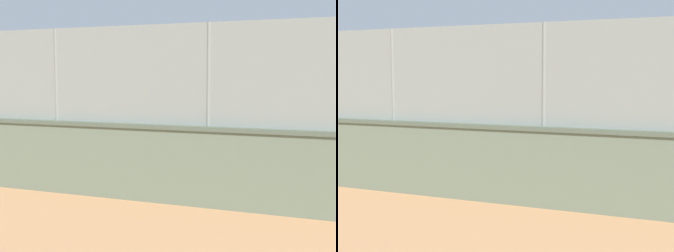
{
  "view_description": "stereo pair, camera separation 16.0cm",
  "coord_description": "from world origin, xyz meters",
  "views": [
    {
      "loc": [
        -5.03,
        19.38,
        2.28
      ],
      "look_at": [
        -0.82,
        8.16,
        1.04
      ],
      "focal_mm": 52.3,
      "sensor_mm": 36.0,
      "label": 1
    },
    {
      "loc": [
        -5.18,
        19.33,
        2.28
      ],
      "look_at": [
        -0.82,
        8.16,
        1.04
      ],
      "focal_mm": 52.3,
      "sensor_mm": 36.0,
      "label": 2
    }
  ],
  "objects": [
    {
      "name": "sports_ball",
      "position": [
        -0.24,
        8.59,
        0.9
      ],
      "size": [
        0.21,
        0.21,
        0.21
      ],
      "primitive_type": "sphere",
      "color": "orange"
    },
    {
      "name": "ground_plane",
      "position": [
        0.0,
        0.0,
        0.0
      ],
      "size": [
        260.0,
        260.0,
        0.0
      ],
      "primitive_type": "plane",
      "color": "tan"
    },
    {
      "name": "player_crossing_court",
      "position": [
        -3.26,
        6.3,
        0.94
      ],
      "size": [
        1.15,
        0.79,
        1.6
      ],
      "color": "black",
      "rests_on": "ground_plane"
    },
    {
      "name": "perimeter_wall",
      "position": [
        0.34,
        11.23,
        0.71
      ],
      "size": [
        31.41,
        0.95,
        1.41
      ],
      "color": "slate",
      "rests_on": "ground_plane"
    },
    {
      "name": "player_near_wall_returning",
      "position": [
        0.63,
        7.45,
        0.91
      ],
      "size": [
        0.93,
        0.96,
        1.55
      ],
      "color": "#B2B2B2",
      "rests_on": "ground_plane"
    },
    {
      "name": "fence_panel_on_wall",
      "position": [
        0.34,
        11.23,
        2.3
      ],
      "size": [
        30.84,
        0.65,
        1.77
      ],
      "color": "gray",
      "rests_on": "perimeter_wall"
    }
  ]
}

